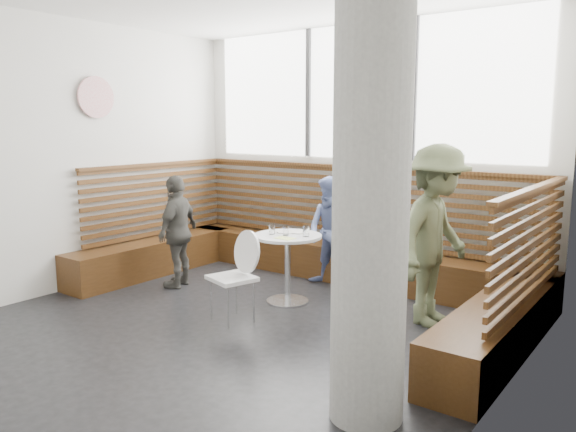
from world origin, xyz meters
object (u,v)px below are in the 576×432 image
Objects in this scene: cafe_chair at (237,268)px; child_back at (332,233)px; child_left at (178,231)px; concrete_column at (371,185)px; adult_man at (436,236)px; cafe_table at (288,254)px.

cafe_chair is 1.56m from child_back.
concrete_column is at bearing 49.58° from child_left.
child_back is at bearing 107.37° from child_left.
child_left is (-3.37, 1.40, -0.91)m from concrete_column.
adult_man is 1.32× the size of child_back.
child_back is (-1.50, 0.47, -0.22)m from adult_man.
cafe_table is 0.57× the size of child_back.
adult_man is (-0.35, 2.01, -0.70)m from concrete_column.
concrete_column is at bearing -46.26° from child_back.
child_left is (-1.37, 0.47, 0.15)m from cafe_chair.
cafe_chair is 2.01m from adult_man.
child_left is at bearing -137.65° from child_back.
cafe_table is 0.85× the size of cafe_chair.
cafe_table is 1.64m from adult_man.
child_left reaches higher than child_back.
cafe_table is 0.75m from cafe_chair.
concrete_column is at bearing -41.26° from cafe_table.
cafe_chair is at bearing 53.25° from child_left.
concrete_column is at bearing -166.51° from adult_man.
cafe_chair is 0.67× the size of child_left.
concrete_column is 2.33× the size of child_left.
concrete_column reaches higher than child_left.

